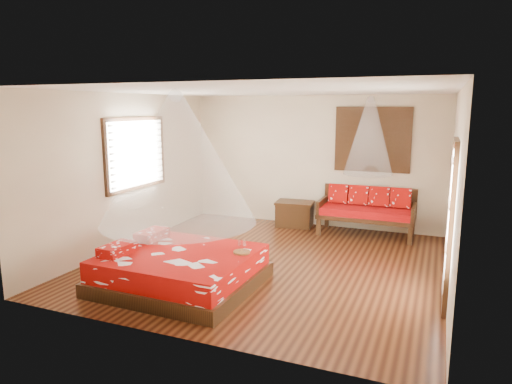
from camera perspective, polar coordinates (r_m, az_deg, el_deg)
room at (r=7.35m, az=1.58°, el=1.57°), size 5.54×5.54×2.84m
bed at (r=6.75m, az=-9.52°, el=-9.47°), size 2.15×1.96×0.64m
daybed at (r=9.49m, az=13.70°, el=-2.08°), size 1.88×0.84×0.97m
storage_chest at (r=9.94m, az=4.85°, el=-2.70°), size 0.85×0.66×0.54m
shutter_panel at (r=9.62m, az=14.36°, el=6.36°), size 1.52×0.06×1.32m
window_left at (r=8.80m, az=-14.73°, el=4.68°), size 0.10×1.74×1.34m
glazed_door at (r=6.37m, az=23.06°, el=-3.73°), size 0.08×1.02×2.16m
wine_tray at (r=6.54m, az=-1.79°, el=-7.22°), size 0.24×0.24×0.20m
mosquito_net_main at (r=6.38m, az=-9.81°, el=4.13°), size 2.18×2.18×1.80m
mosquito_net_daybed at (r=9.16m, az=13.98°, el=6.81°), size 0.95×0.95×1.50m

